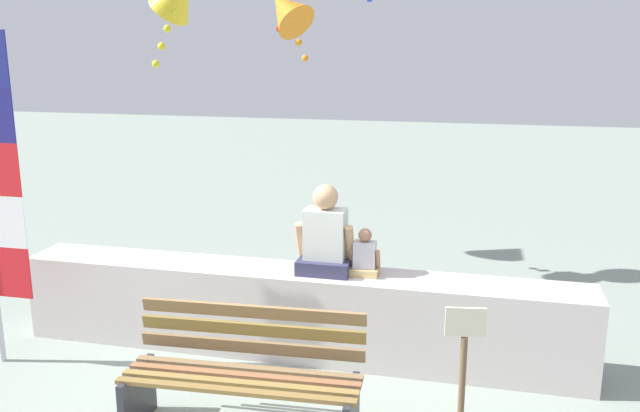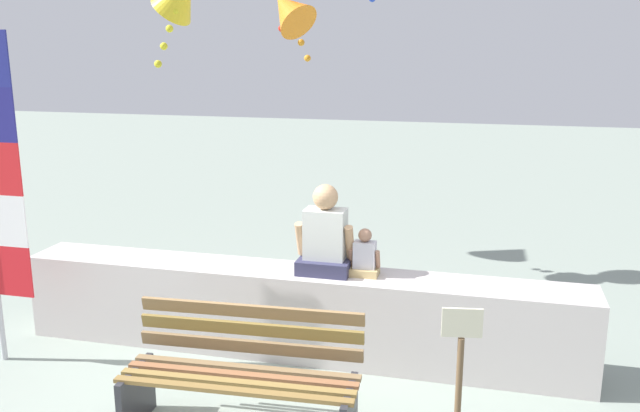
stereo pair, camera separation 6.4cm
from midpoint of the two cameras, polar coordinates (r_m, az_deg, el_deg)
The scene contains 6 objects.
seawall_ledge at distance 6.14m, azimuth -1.68°, elevation -8.95°, with size 5.11×0.53×0.79m, color #BEB5B2.
park_bench at distance 5.02m, azimuth -6.22°, elevation -14.16°, with size 1.73×0.70×0.88m.
person_adult at distance 5.87m, azimuth 0.77°, elevation -2.75°, with size 0.51×0.38×0.79m.
person_child at distance 5.85m, azimuth 4.11°, elevation -4.33°, with size 0.27×0.20×0.42m.
kite_orange at distance 7.93m, azimuth -2.47°, elevation 16.21°, with size 0.81×0.75×0.91m.
sign_post at distance 4.30m, azimuth 12.09°, elevation -14.65°, with size 0.24×0.06×1.24m.
Camera 2 is at (1.59, -4.34, 2.75)m, focal length 37.86 mm.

